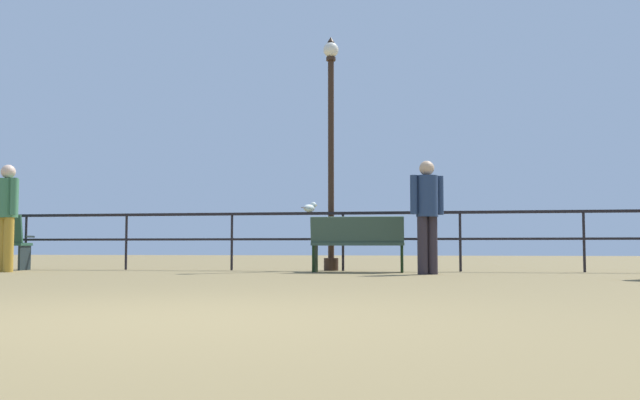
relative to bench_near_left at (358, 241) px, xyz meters
name	(u,v)px	position (x,y,z in m)	size (l,w,h in m)	color
ground_plane	(154,320)	(-0.33, -7.63, -0.51)	(60.00, 60.00, 0.00)	olive
pier_railing	(343,227)	(-0.33, 0.67, 0.25)	(20.02, 0.05, 1.03)	black
bench_near_left	(358,241)	(0.00, 0.00, 0.00)	(1.53, 0.64, 0.91)	#344A3D
lamppost_center	(331,144)	(-0.56, 0.83, 1.73)	(0.28, 0.28, 4.18)	#322014
person_by_bench	(7,210)	(-5.78, -0.76, 0.51)	(0.50, 0.36, 1.79)	#B3862A
person_at_railing	(427,209)	(1.14, -0.65, 0.48)	(0.50, 0.33, 1.73)	#2D252B
seagull_on_rail	(310,207)	(-0.92, 0.69, 0.60)	(0.26, 0.35, 0.18)	silver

